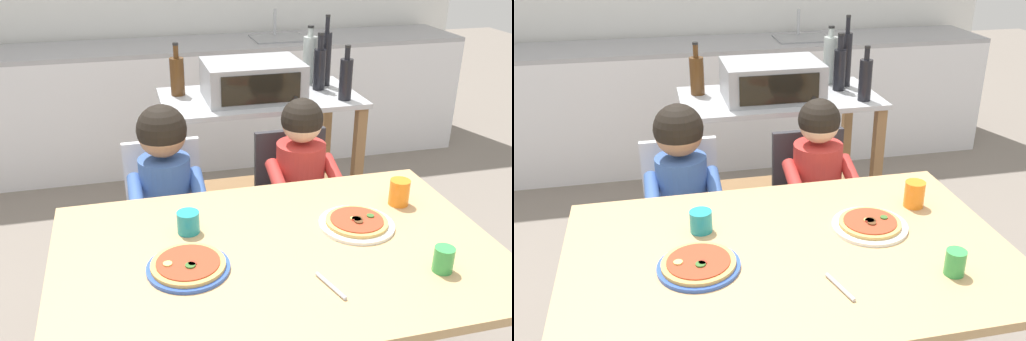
# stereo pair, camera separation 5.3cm
# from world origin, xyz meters

# --- Properties ---
(ground_plane) EXTENTS (11.64, 11.64, 0.00)m
(ground_plane) POSITION_xyz_m (0.00, 1.16, 0.00)
(ground_plane) COLOR slate
(kitchen_counter) EXTENTS (4.25, 0.60, 1.10)m
(kitchen_counter) POSITION_xyz_m (0.00, 2.56, 0.45)
(kitchen_counter) COLOR silver
(kitchen_counter) RESTS_ON ground
(kitchen_island_cart) EXTENTS (1.01, 0.54, 0.89)m
(kitchen_island_cart) POSITION_xyz_m (0.25, 1.21, 0.59)
(kitchen_island_cart) COLOR #B7BABF
(kitchen_island_cart) RESTS_ON ground
(toaster_oven) EXTENTS (0.48, 0.36, 0.19)m
(toaster_oven) POSITION_xyz_m (0.20, 1.18, 0.98)
(toaster_oven) COLOR #999BA0
(toaster_oven) RESTS_ON kitchen_island_cart
(bottle_slim_sauce) EXTENTS (0.06, 0.06, 0.30)m
(bottle_slim_sauce) POSITION_xyz_m (0.58, 1.24, 1.01)
(bottle_slim_sauce) COLOR black
(bottle_slim_sauce) RESTS_ON kitchen_island_cart
(bottle_clear_vinegar) EXTENTS (0.08, 0.08, 0.31)m
(bottle_clear_vinegar) POSITION_xyz_m (0.57, 1.38, 1.02)
(bottle_clear_vinegar) COLOR #ADB7B2
(bottle_clear_vinegar) RESTS_ON kitchen_island_cart
(bottle_dark_olive_oil) EXTENTS (0.06, 0.06, 0.27)m
(bottle_dark_olive_oil) POSITION_xyz_m (0.64, 1.04, 1.00)
(bottle_dark_olive_oil) COLOR black
(bottle_dark_olive_oil) RESTS_ON kitchen_island_cart
(bottle_tall_green_wine) EXTENTS (0.07, 0.07, 0.27)m
(bottle_tall_green_wine) POSITION_xyz_m (-0.16, 1.32, 0.99)
(bottle_tall_green_wine) COLOR #4C2D14
(bottle_tall_green_wine) RESTS_ON kitchen_island_cart
(bottle_brown_beer) EXTENTS (0.06, 0.06, 0.38)m
(bottle_brown_beer) POSITION_xyz_m (0.64, 1.31, 1.04)
(bottle_brown_beer) COLOR black
(bottle_brown_beer) RESTS_ON kitchen_island_cart
(dining_table) EXTENTS (1.44, 0.95, 0.74)m
(dining_table) POSITION_xyz_m (0.00, 0.00, 0.65)
(dining_table) COLOR tan
(dining_table) RESTS_ON ground
(dining_chair_left) EXTENTS (0.36, 0.36, 0.81)m
(dining_chair_left) POSITION_xyz_m (-0.30, 0.77, 0.48)
(dining_chair_left) COLOR silver
(dining_chair_left) RESTS_ON ground
(dining_chair_right) EXTENTS (0.36, 0.36, 0.81)m
(dining_chair_right) POSITION_xyz_m (0.31, 0.76, 0.48)
(dining_chair_right) COLOR #333338
(dining_chair_right) RESTS_ON ground
(child_in_blue_striped_shirt) EXTENTS (0.32, 0.42, 1.01)m
(child_in_blue_striped_shirt) POSITION_xyz_m (-0.30, 0.66, 0.68)
(child_in_blue_striped_shirt) COLOR #424C6B
(child_in_blue_striped_shirt) RESTS_ON ground
(child_in_red_shirt) EXTENTS (0.32, 0.42, 1.00)m
(child_in_red_shirt) POSITION_xyz_m (0.31, 0.64, 0.65)
(child_in_red_shirt) COLOR #424C6B
(child_in_red_shirt) RESTS_ON ground
(pizza_plate_blue_rimmed) EXTENTS (0.26, 0.26, 0.03)m
(pizza_plate_blue_rimmed) POSITION_xyz_m (-0.30, -0.04, 0.76)
(pizza_plate_blue_rimmed) COLOR #3356B7
(pizza_plate_blue_rimmed) RESTS_ON dining_table
(pizza_plate_white) EXTENTS (0.26, 0.26, 0.03)m
(pizza_plate_white) POSITION_xyz_m (0.31, 0.08, 0.76)
(pizza_plate_white) COLOR white
(pizza_plate_white) RESTS_ON dining_table
(drinking_cup_green) EXTENTS (0.06, 0.06, 0.08)m
(drinking_cup_green) POSITION_xyz_m (0.45, -0.23, 0.78)
(drinking_cup_green) COLOR green
(drinking_cup_green) RESTS_ON dining_table
(drinking_cup_teal) EXTENTS (0.08, 0.08, 0.08)m
(drinking_cup_teal) POSITION_xyz_m (-0.27, 0.18, 0.78)
(drinking_cup_teal) COLOR teal
(drinking_cup_teal) RESTS_ON dining_table
(drinking_cup_orange) EXTENTS (0.07, 0.07, 0.10)m
(drinking_cup_orange) POSITION_xyz_m (0.52, 0.20, 0.79)
(drinking_cup_orange) COLOR orange
(drinking_cup_orange) RESTS_ON dining_table
(serving_spoon) EXTENTS (0.05, 0.14, 0.01)m
(serving_spoon) POSITION_xyz_m (0.09, -0.23, 0.75)
(serving_spoon) COLOR #B7BABF
(serving_spoon) RESTS_ON dining_table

